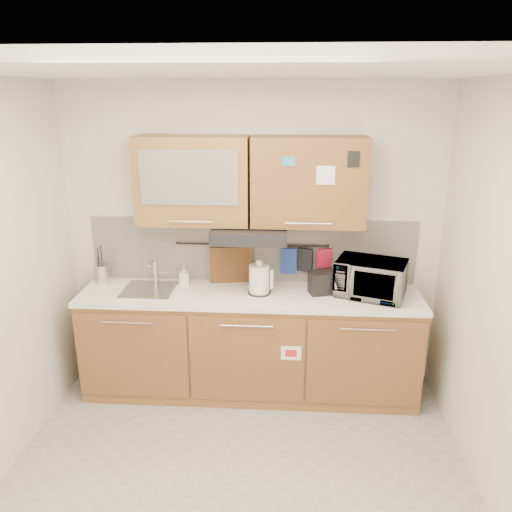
# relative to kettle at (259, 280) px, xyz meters

# --- Properties ---
(floor) EXTENTS (3.20, 3.20, 0.00)m
(floor) POSITION_rel_kettle_xyz_m (-0.08, -1.20, -1.04)
(floor) COLOR #9E9993
(floor) RESTS_ON ground
(ceiling) EXTENTS (3.20, 3.20, 0.00)m
(ceiling) POSITION_rel_kettle_xyz_m (-0.08, -1.20, 1.56)
(ceiling) COLOR white
(ceiling) RESTS_ON wall_back
(wall_back) EXTENTS (3.20, 0.00, 3.20)m
(wall_back) POSITION_rel_kettle_xyz_m (-0.08, 0.30, 0.26)
(wall_back) COLOR silver
(wall_back) RESTS_ON ground
(base_cabinet) EXTENTS (2.80, 0.64, 0.88)m
(base_cabinet) POSITION_rel_kettle_xyz_m (-0.08, -0.00, -0.63)
(base_cabinet) COLOR #9D6338
(base_cabinet) RESTS_ON floor
(countertop) EXTENTS (2.82, 0.62, 0.04)m
(countertop) POSITION_rel_kettle_xyz_m (-0.08, -0.01, -0.14)
(countertop) COLOR white
(countertop) RESTS_ON base_cabinet
(backsplash) EXTENTS (2.80, 0.02, 0.56)m
(backsplash) POSITION_rel_kettle_xyz_m (-0.08, 0.29, 0.16)
(backsplash) COLOR silver
(backsplash) RESTS_ON countertop
(upper_cabinets) EXTENTS (1.82, 0.37, 0.70)m
(upper_cabinets) POSITION_rel_kettle_xyz_m (-0.09, 0.13, 0.79)
(upper_cabinets) COLOR #9D6338
(upper_cabinets) RESTS_ON wall_back
(range_hood) EXTENTS (0.60, 0.46, 0.10)m
(range_hood) POSITION_rel_kettle_xyz_m (-0.08, 0.05, 0.38)
(range_hood) COLOR black
(range_hood) RESTS_ON upper_cabinets
(sink) EXTENTS (0.42, 0.40, 0.26)m
(sink) POSITION_rel_kettle_xyz_m (-0.93, 0.01, -0.11)
(sink) COLOR silver
(sink) RESTS_ON countertop
(utensil_rail) EXTENTS (1.30, 0.02, 0.02)m
(utensil_rail) POSITION_rel_kettle_xyz_m (-0.08, 0.25, 0.22)
(utensil_rail) COLOR black
(utensil_rail) RESTS_ON backsplash
(utensil_crock) EXTENTS (0.17, 0.17, 0.33)m
(utensil_crock) POSITION_rel_kettle_xyz_m (-1.38, 0.16, -0.03)
(utensil_crock) COLOR silver
(utensil_crock) RESTS_ON countertop
(kettle) EXTENTS (0.21, 0.19, 0.29)m
(kettle) POSITION_rel_kettle_xyz_m (0.00, 0.00, 0.00)
(kettle) COLOR silver
(kettle) RESTS_ON countertop
(toaster) EXTENTS (0.27, 0.20, 0.19)m
(toaster) POSITION_rel_kettle_xyz_m (0.53, 0.04, -0.02)
(toaster) COLOR black
(toaster) RESTS_ON countertop
(microwave) EXTENTS (0.63, 0.52, 0.30)m
(microwave) POSITION_rel_kettle_xyz_m (0.90, 0.01, 0.03)
(microwave) COLOR #999999
(microwave) RESTS_ON countertop
(soap_bottle) EXTENTS (0.09, 0.09, 0.18)m
(soap_bottle) POSITION_rel_kettle_xyz_m (-0.66, 0.13, -0.03)
(soap_bottle) COLOR #999999
(soap_bottle) RESTS_ON countertop
(cutting_board) EXTENTS (0.38, 0.08, 0.46)m
(cutting_board) POSITION_rel_kettle_xyz_m (-0.26, 0.24, -0.03)
(cutting_board) COLOR brown
(cutting_board) RESTS_ON utensil_rail
(oven_mitt) EXTENTS (0.13, 0.04, 0.22)m
(oven_mitt) POSITION_rel_kettle_xyz_m (0.24, 0.24, 0.09)
(oven_mitt) COLOR navy
(oven_mitt) RESTS_ON utensil_rail
(dark_pouch) EXTENTS (0.13, 0.08, 0.20)m
(dark_pouch) POSITION_rel_kettle_xyz_m (0.38, 0.24, 0.10)
(dark_pouch) COLOR black
(dark_pouch) RESTS_ON utensil_rail
(pot_holder) EXTENTS (0.13, 0.07, 0.17)m
(pot_holder) POSITION_rel_kettle_xyz_m (0.54, 0.24, 0.12)
(pot_holder) COLOR #AF1732
(pot_holder) RESTS_ON utensil_rail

